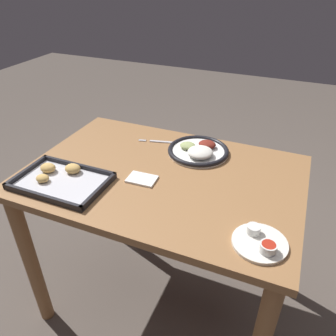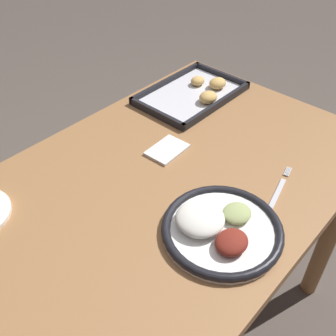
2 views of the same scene
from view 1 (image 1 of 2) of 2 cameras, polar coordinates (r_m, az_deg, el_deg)
name	(u,v)px [view 1 (image 1 of 2)]	position (r m, az deg, el deg)	size (l,w,h in m)	color
ground_plane	(164,296)	(1.81, -0.74, -21.40)	(8.00, 8.00, 0.00)	#564C44
dining_table	(163,200)	(1.36, -0.92, -5.62)	(1.06, 0.73, 0.76)	olive
dinner_plate	(199,151)	(1.41, 5.36, 3.04)	(0.26, 0.26, 0.05)	white
fork	(163,142)	(1.50, -0.93, 4.58)	(0.20, 0.06, 0.00)	silver
saucer_plate	(260,242)	(1.01, 15.79, -12.28)	(0.16, 0.16, 0.04)	white
baking_tray	(60,179)	(1.29, -18.24, -1.81)	(0.34, 0.23, 0.04)	black
napkin	(142,179)	(1.24, -4.56, -1.94)	(0.11, 0.08, 0.01)	white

